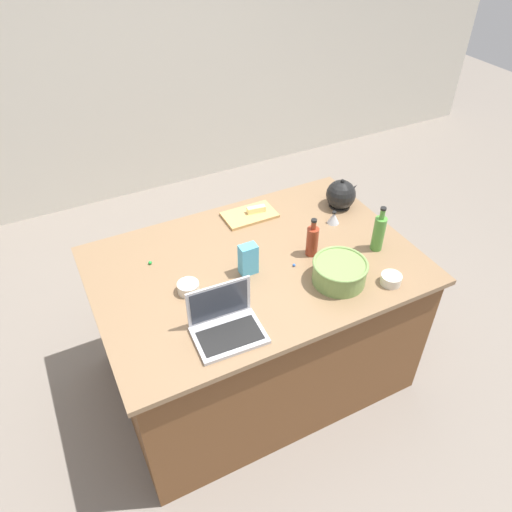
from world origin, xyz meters
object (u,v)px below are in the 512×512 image
object	(u,v)px
mixing_bowl_large	(340,271)
kitchen_timer	(334,218)
ramekin_medium	(188,288)
bottle_olive	(379,233)
cutting_board	(250,215)
ramekin_small	(391,279)
bottle_soy	(312,240)
candy_bag	(248,259)
butter_stick_left	(256,209)
kettle	(341,195)
laptop	(226,324)

from	to	relation	value
mixing_bowl_large	kitchen_timer	size ratio (longest dim) A/B	3.59
ramekin_medium	bottle_olive	bearing A→B (deg)	-7.73
mixing_bowl_large	bottle_olive	distance (m)	0.36
cutting_board	ramekin_small	distance (m)	0.92
kitchen_timer	bottle_soy	bearing A→B (deg)	-145.03
cutting_board	candy_bag	size ratio (longest dim) A/B	1.82
bottle_olive	butter_stick_left	xyz separation A→B (m)	(-0.44, 0.59, -0.07)
bottle_olive	bottle_soy	world-z (taller)	bottle_olive
bottle_soy	butter_stick_left	world-z (taller)	bottle_soy
candy_bag	butter_stick_left	bearing A→B (deg)	58.75
butter_stick_left	ramekin_medium	distance (m)	0.74
kettle	butter_stick_left	bearing A→B (deg)	163.32
bottle_soy	ramekin_small	xyz separation A→B (m)	(0.23, -0.38, -0.06)
mixing_bowl_large	candy_bag	bearing A→B (deg)	144.61
laptop	kitchen_timer	distance (m)	1.02
bottle_soy	kettle	xyz separation A→B (m)	(0.40, 0.32, -0.01)
laptop	butter_stick_left	bearing A→B (deg)	54.82
kettle	ramekin_medium	bearing A→B (deg)	-164.84
butter_stick_left	candy_bag	xyz separation A→B (m)	(-0.27, -0.45, 0.05)
bottle_olive	candy_bag	xyz separation A→B (m)	(-0.71, 0.14, -0.02)
bottle_soy	butter_stick_left	bearing A→B (deg)	101.67
cutting_board	ramekin_small	bearing A→B (deg)	-66.28
kettle	cutting_board	size ratio (longest dim) A/B	0.69
bottle_soy	ramekin_small	world-z (taller)	bottle_soy
kitchen_timer	bottle_olive	bearing A→B (deg)	-76.66
mixing_bowl_large	cutting_board	distance (m)	0.73
laptop	bottle_olive	bearing A→B (deg)	10.35
ramekin_small	candy_bag	distance (m)	0.72
laptop	butter_stick_left	world-z (taller)	laptop
cutting_board	ramekin_medium	distance (m)	0.71
butter_stick_left	kettle	bearing A→B (deg)	-16.68
bottle_olive	kettle	xyz separation A→B (m)	(0.06, 0.44, -0.03)
bottle_soy	laptop	bearing A→B (deg)	-154.82
laptop	ramekin_medium	size ratio (longest dim) A/B	2.98
bottle_olive	ramekin_small	xyz separation A→B (m)	(-0.11, -0.26, -0.08)
laptop	mixing_bowl_large	bearing A→B (deg)	4.52
mixing_bowl_large	butter_stick_left	distance (m)	0.72
bottle_olive	bottle_soy	distance (m)	0.36
kitchen_timer	cutting_board	bearing A→B (deg)	145.58
kettle	butter_stick_left	distance (m)	0.52
ramekin_small	candy_bag	bearing A→B (deg)	146.38
mixing_bowl_large	bottle_olive	xyz separation A→B (m)	(0.33, 0.13, 0.04)
mixing_bowl_large	candy_bag	world-z (taller)	candy_bag
bottle_olive	cutting_board	bearing A→B (deg)	129.32
butter_stick_left	kitchen_timer	size ratio (longest dim) A/B	1.43
candy_bag	ramekin_small	bearing A→B (deg)	-33.62
butter_stick_left	ramekin_small	distance (m)	0.90
cutting_board	butter_stick_left	xyz separation A→B (m)	(0.04, 0.00, 0.03)
bottle_olive	ramekin_small	size ratio (longest dim) A/B	2.57
mixing_bowl_large	ramekin_medium	xyz separation A→B (m)	(-0.70, 0.27, -0.04)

